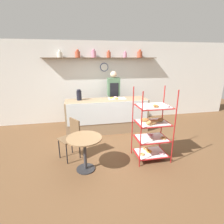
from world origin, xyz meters
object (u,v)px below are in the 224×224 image
(pastry_rack, at_px, (152,129))
(cafe_chair, at_px, (72,135))
(person_worker, at_px, (114,95))
(donut_tray_counter, at_px, (115,98))
(cafe_table, at_px, (85,146))
(coffee_carafe, at_px, (79,95))

(pastry_rack, height_order, cafe_chair, pastry_rack)
(person_worker, xyz_separation_m, donut_tray_counter, (-0.06, -0.56, 0.03))
(donut_tray_counter, bearing_deg, cafe_table, -118.65)
(cafe_table, bearing_deg, donut_tray_counter, 61.35)
(person_worker, distance_m, coffee_carafe, 1.24)
(cafe_table, bearing_deg, cafe_chair, 115.08)
(pastry_rack, height_order, donut_tray_counter, pastry_rack)
(person_worker, height_order, cafe_table, person_worker)
(cafe_table, relative_size, coffee_carafe, 2.22)
(coffee_carafe, height_order, donut_tray_counter, coffee_carafe)
(cafe_table, bearing_deg, person_worker, 65.99)
(pastry_rack, bearing_deg, donut_tray_counter, 103.26)
(coffee_carafe, bearing_deg, pastry_rack, -50.90)
(person_worker, distance_m, cafe_chair, 2.38)
(pastry_rack, xyz_separation_m, donut_tray_counter, (-0.42, 1.77, 0.31))
(cafe_chair, bearing_deg, cafe_table, -8.12)
(pastry_rack, bearing_deg, cafe_chair, 166.48)
(cafe_chair, distance_m, coffee_carafe, 1.55)
(cafe_chair, distance_m, donut_tray_counter, 1.93)
(person_worker, bearing_deg, cafe_chair, -125.11)
(pastry_rack, relative_size, cafe_chair, 1.79)
(pastry_rack, height_order, person_worker, person_worker)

